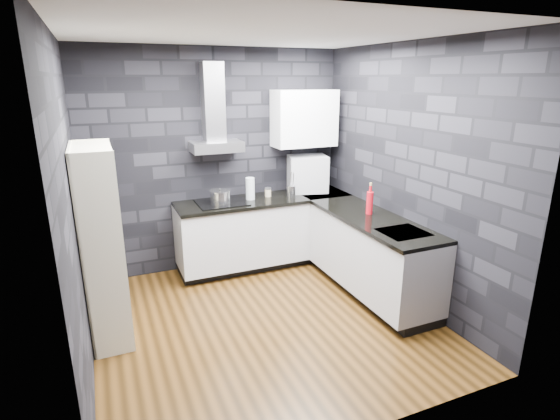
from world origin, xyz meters
TOP-DOWN VIEW (x-y plane):
  - ground at (0.00, 0.00)m, footprint 3.20×3.20m
  - ceiling at (0.00, 0.00)m, footprint 3.20×3.20m
  - wall_back at (0.00, 1.62)m, footprint 3.20×0.05m
  - wall_front at (0.00, -1.62)m, footprint 3.20×0.05m
  - wall_left at (-1.62, 0.00)m, footprint 0.05×3.20m
  - wall_right at (1.62, 0.00)m, footprint 0.05×3.20m
  - toekick_back at (0.50, 1.34)m, footprint 2.18×0.50m
  - toekick_right at (1.34, 0.10)m, footprint 0.50×1.78m
  - counter_back_cab at (0.50, 1.30)m, footprint 2.20×0.60m
  - counter_right_cab at (1.30, 0.10)m, footprint 0.60×1.80m
  - counter_back_top at (0.50, 1.29)m, footprint 2.20×0.62m
  - counter_right_top at (1.29, 0.10)m, footprint 0.62×1.80m
  - counter_corner_top at (1.30, 1.30)m, footprint 0.62×0.62m
  - hood_body at (-0.05, 1.43)m, footprint 0.60×0.34m
  - hood_chimney at (-0.05, 1.50)m, footprint 0.24×0.20m
  - upper_cabinet at (1.10, 1.43)m, footprint 0.80×0.35m
  - cooktop at (-0.05, 1.30)m, footprint 0.58×0.50m
  - sink_rim at (1.30, -0.40)m, footprint 0.44×0.40m
  - pot at (-0.08, 1.26)m, footprint 0.25×0.25m
  - glass_vase at (0.32, 1.32)m, footprint 0.14×0.14m
  - storage_jar at (0.57, 1.35)m, footprint 0.09×0.09m
  - utensil_crock at (0.84, 1.23)m, footprint 0.13×0.13m
  - appliance_garage at (1.15, 1.42)m, footprint 0.57×0.49m
  - red_bottle at (1.33, 0.23)m, footprint 0.08×0.08m
  - bookshelf at (-1.42, 0.39)m, footprint 0.49×0.85m
  - fruit_bowl at (-1.42, 0.27)m, footprint 0.23×0.23m
  - book_red at (-1.43, 0.52)m, footprint 0.15×0.03m
  - book_second at (-1.44, 0.54)m, footprint 0.14×0.09m

SIDE VIEW (x-z plane):
  - ground at x=0.00m, z-range 0.00..0.00m
  - toekick_back at x=0.50m, z-range 0.00..0.10m
  - toekick_right at x=1.34m, z-range 0.00..0.10m
  - counter_back_cab at x=0.50m, z-range 0.10..0.86m
  - counter_right_cab at x=1.30m, z-range 0.10..0.86m
  - book_red at x=-1.43m, z-range 0.47..0.67m
  - book_second at x=-1.44m, z-range 0.49..0.70m
  - counter_back_top at x=0.50m, z-range 0.86..0.90m
  - counter_right_top at x=1.29m, z-range 0.86..0.90m
  - counter_corner_top at x=1.30m, z-range 0.86..0.90m
  - sink_rim at x=1.30m, z-range 0.89..0.90m
  - bookshelf at x=-1.42m, z-range 0.00..1.80m
  - cooktop at x=-0.05m, z-range 0.90..0.91m
  - fruit_bowl at x=-1.42m, z-range 0.91..0.96m
  - storage_jar at x=0.57m, z-range 0.90..1.00m
  - utensil_crock at x=0.84m, z-range 0.90..1.04m
  - pot at x=-0.08m, z-range 0.91..1.05m
  - red_bottle at x=1.33m, z-range 0.90..1.15m
  - glass_vase at x=0.32m, z-range 0.90..1.17m
  - appliance_garage at x=1.15m, z-range 0.88..1.37m
  - wall_back at x=0.00m, z-range 0.00..2.70m
  - wall_front at x=0.00m, z-range 0.00..2.70m
  - wall_left at x=-1.62m, z-range 0.00..2.70m
  - wall_right at x=1.62m, z-range 0.00..2.70m
  - hood_body at x=-0.05m, z-range 1.50..1.62m
  - upper_cabinet at x=1.10m, z-range 1.50..2.20m
  - hood_chimney at x=-0.05m, z-range 1.62..2.52m
  - ceiling at x=0.00m, z-range 2.70..2.70m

